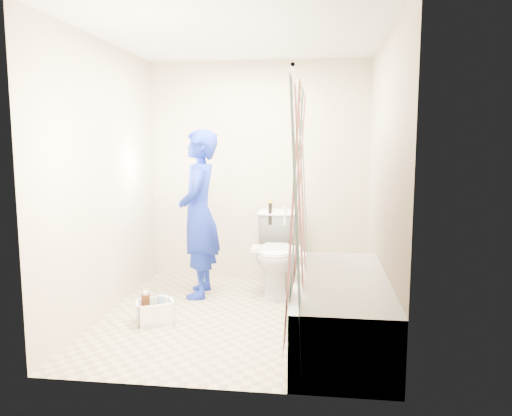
# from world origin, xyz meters

# --- Properties ---
(floor) EXTENTS (2.60, 2.60, 0.00)m
(floor) POSITION_xyz_m (0.00, 0.00, 0.00)
(floor) COLOR tan
(floor) RESTS_ON ground
(ceiling) EXTENTS (2.40, 2.60, 0.02)m
(ceiling) POSITION_xyz_m (0.00, 0.00, 2.40)
(ceiling) COLOR silver
(ceiling) RESTS_ON wall_back
(wall_back) EXTENTS (2.40, 0.02, 2.40)m
(wall_back) POSITION_xyz_m (0.00, 1.30, 1.20)
(wall_back) COLOR #B5AA8B
(wall_back) RESTS_ON ground
(wall_front) EXTENTS (2.40, 0.02, 2.40)m
(wall_front) POSITION_xyz_m (0.00, -1.30, 1.20)
(wall_front) COLOR #B5AA8B
(wall_front) RESTS_ON ground
(wall_left) EXTENTS (0.02, 2.60, 2.40)m
(wall_left) POSITION_xyz_m (-1.20, 0.00, 1.20)
(wall_left) COLOR #B5AA8B
(wall_left) RESTS_ON ground
(wall_right) EXTENTS (0.02, 2.60, 2.40)m
(wall_right) POSITION_xyz_m (1.20, 0.00, 1.20)
(wall_right) COLOR #B5AA8B
(wall_right) RESTS_ON ground
(bathtub) EXTENTS (0.70, 1.75, 0.50)m
(bathtub) POSITION_xyz_m (0.85, -0.43, 0.27)
(bathtub) COLOR silver
(bathtub) RESTS_ON ground
(curtain_rod) EXTENTS (0.02, 1.90, 0.02)m
(curtain_rod) POSITION_xyz_m (0.52, -0.43, 1.95)
(curtain_rod) COLOR silver
(curtain_rod) RESTS_ON wall_back
(shower_curtain) EXTENTS (0.06, 1.75, 1.80)m
(shower_curtain) POSITION_xyz_m (0.52, -0.43, 1.02)
(shower_curtain) COLOR silver
(shower_curtain) RESTS_ON curtain_rod
(toilet) EXTENTS (0.49, 0.82, 0.81)m
(toilet) POSITION_xyz_m (0.26, 0.78, 0.41)
(toilet) COLOR silver
(toilet) RESTS_ON ground
(tank_lid) EXTENTS (0.51, 0.24, 0.04)m
(tank_lid) POSITION_xyz_m (0.26, 0.65, 0.48)
(tank_lid) COLOR white
(tank_lid) RESTS_ON toilet
(tank_internals) EXTENTS (0.20, 0.06, 0.27)m
(tank_internals) POSITION_xyz_m (0.20, 0.99, 0.80)
(tank_internals) COLOR black
(tank_internals) RESTS_ON toilet
(plumber) EXTENTS (0.46, 0.64, 1.65)m
(plumber) POSITION_xyz_m (-0.50, 0.57, 0.82)
(plumber) COLOR #103EA7
(plumber) RESTS_ON ground
(cleaning_caddy) EXTENTS (0.39, 0.35, 0.24)m
(cleaning_caddy) POSITION_xyz_m (-0.69, -0.22, 0.09)
(cleaning_caddy) COLOR white
(cleaning_caddy) RESTS_ON ground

